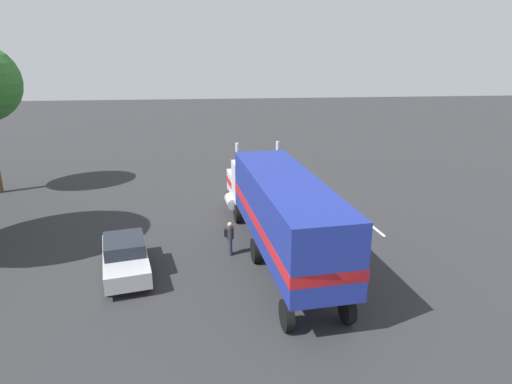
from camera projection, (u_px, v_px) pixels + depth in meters
The scene contains 6 objects.
ground_plane at pixel (259, 208), 27.22m from camera, with size 120.00×120.00×0.00m, color #2D2D30.
lane_stripe_near at pixel (312, 201), 28.44m from camera, with size 4.40×0.16×0.01m, color silver.
lane_stripe_mid at pixel (366, 221), 25.14m from camera, with size 4.40×0.16×0.01m, color silver.
semi_truck at pixel (279, 207), 19.97m from camera, with size 14.35×4.23×4.50m.
person_bystander at pixel (230, 237), 20.84m from camera, with size 0.34×0.45×1.63m.
parked_car at pixel (125, 256), 19.10m from camera, with size 4.68×2.70×1.57m.
Camera 1 is at (-25.45, 2.78, 9.32)m, focal length 31.51 mm.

